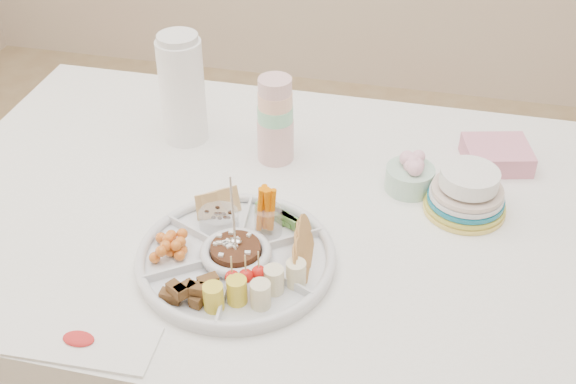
% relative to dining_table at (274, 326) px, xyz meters
% --- Properties ---
extents(dining_table, '(1.52, 1.02, 0.76)m').
position_rel_dining_table_xyz_m(dining_table, '(0.00, 0.00, 0.00)').
color(dining_table, white).
rests_on(dining_table, floor).
extents(party_tray, '(0.50, 0.50, 0.04)m').
position_rel_dining_table_xyz_m(party_tray, '(-0.02, -0.20, 0.40)').
color(party_tray, silver).
rests_on(party_tray, dining_table).
extents(bean_dip, '(0.13, 0.13, 0.04)m').
position_rel_dining_table_xyz_m(bean_dip, '(-0.02, -0.20, 0.41)').
color(bean_dip, '#3B1E16').
rests_on(bean_dip, party_tray).
extents(tortillas, '(0.13, 0.13, 0.06)m').
position_rel_dining_table_xyz_m(tortillas, '(0.11, -0.18, 0.42)').
color(tortillas, '#B66E3D').
rests_on(tortillas, party_tray).
extents(carrot_cucumber, '(0.15, 0.15, 0.10)m').
position_rel_dining_table_xyz_m(carrot_cucumber, '(0.03, -0.08, 0.44)').
color(carrot_cucumber, orange).
rests_on(carrot_cucumber, party_tray).
extents(pita_raisins, '(0.15, 0.15, 0.06)m').
position_rel_dining_table_xyz_m(pita_raisins, '(-0.10, -0.09, 0.42)').
color(pita_raisins, '#C3874A').
rests_on(pita_raisins, party_tray).
extents(cherries, '(0.13, 0.13, 0.04)m').
position_rel_dining_table_xyz_m(cherries, '(-0.15, -0.21, 0.42)').
color(cherries, orange).
rests_on(cherries, party_tray).
extents(granola_chunks, '(0.13, 0.13, 0.04)m').
position_rel_dining_table_xyz_m(granola_chunks, '(-0.08, -0.31, 0.42)').
color(granola_chunks, '#542F13').
rests_on(granola_chunks, party_tray).
extents(banana_tomato, '(0.16, 0.16, 0.10)m').
position_rel_dining_table_xyz_m(banana_tomato, '(0.05, -0.30, 0.44)').
color(banana_tomato, '#FDD87B').
rests_on(banana_tomato, party_tray).
extents(cup_stack, '(0.10, 0.10, 0.23)m').
position_rel_dining_table_xyz_m(cup_stack, '(-0.04, 0.18, 0.50)').
color(cup_stack, beige).
rests_on(cup_stack, dining_table).
extents(thermos, '(0.13, 0.13, 0.27)m').
position_rel_dining_table_xyz_m(thermos, '(-0.27, 0.22, 0.52)').
color(thermos, white).
rests_on(thermos, dining_table).
extents(flower_bowl, '(0.11, 0.11, 0.08)m').
position_rel_dining_table_xyz_m(flower_bowl, '(0.28, 0.13, 0.42)').
color(flower_bowl, '#A7E9B9').
rests_on(flower_bowl, dining_table).
extents(napkin_stack, '(0.17, 0.16, 0.05)m').
position_rel_dining_table_xyz_m(napkin_stack, '(0.47, 0.27, 0.40)').
color(napkin_stack, pink).
rests_on(napkin_stack, dining_table).
extents(plate_stack, '(0.18, 0.18, 0.11)m').
position_rel_dining_table_xyz_m(plate_stack, '(0.40, 0.08, 0.43)').
color(plate_stack, yellow).
rests_on(plate_stack, dining_table).
extents(placemat, '(0.33, 0.12, 0.01)m').
position_rel_dining_table_xyz_m(placemat, '(-0.26, -0.45, 0.38)').
color(placemat, white).
rests_on(placemat, dining_table).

